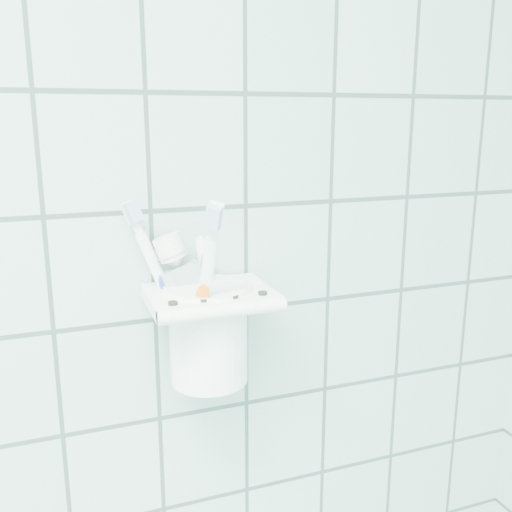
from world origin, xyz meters
The scene contains 6 objects.
holder_bracket centered at (0.65, 1.15, 1.28)m, with size 0.12×0.10×0.04m.
cup centered at (0.65, 1.16, 1.25)m, with size 0.09×0.09×0.10m.
toothbrush_pink centered at (0.65, 1.17, 1.30)m, with size 0.07×0.03×0.19m.
toothbrush_blue centered at (0.66, 1.16, 1.31)m, with size 0.02×0.07×0.21m.
toothbrush_orange centered at (0.64, 1.16, 1.30)m, with size 0.02×0.07×0.19m.
toothpaste_tube centered at (0.66, 1.16, 1.29)m, with size 0.07×0.04×0.16m.
Camera 1 is at (0.51, 0.63, 1.46)m, focal length 40.00 mm.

